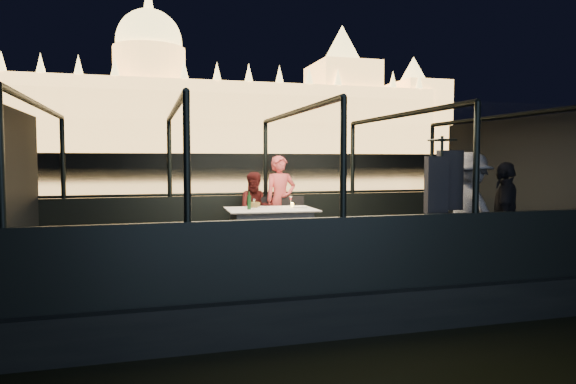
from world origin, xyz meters
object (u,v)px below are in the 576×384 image
object	(u,v)px
person_woman_coral	(280,204)
passenger_dark	(505,212)
dining_table_central	(271,232)
coat_stand	(441,212)
chair_port_right	(296,222)
person_man_maroon	(256,205)
passenger_stripe	(469,212)
chair_port_left	(267,222)
wine_bottle	(249,200)

from	to	relation	value
person_woman_coral	passenger_dark	distance (m)	3.98
dining_table_central	coat_stand	size ratio (longest dim) A/B	0.77
chair_port_right	coat_stand	size ratio (longest dim) A/B	0.47
person_man_maroon	passenger_dark	bearing A→B (deg)	-37.60
passenger_stripe	chair_port_left	bearing A→B (deg)	22.51
chair_port_left	passenger_dark	bearing A→B (deg)	-36.27
person_woman_coral	passenger_dark	size ratio (longest dim) A/B	1.06
person_woman_coral	person_man_maroon	size ratio (longest dim) A/B	1.22
coat_stand	chair_port_left	bearing A→B (deg)	116.26
person_woman_coral	wine_bottle	distance (m)	1.29
wine_bottle	person_woman_coral	bearing A→B (deg)	51.71
person_man_maroon	person_woman_coral	bearing A→B (deg)	19.90
dining_table_central	wine_bottle	size ratio (longest dim) A/B	5.00
coat_stand	person_woman_coral	size ratio (longest dim) A/B	1.14
chair_port_right	person_woman_coral	bearing A→B (deg)	126.04
chair_port_right	wine_bottle	world-z (taller)	wine_bottle
passenger_dark	person_man_maroon	bearing A→B (deg)	-96.64
passenger_dark	passenger_stripe	bearing A→B (deg)	-71.86
coat_stand	person_man_maroon	world-z (taller)	coat_stand
passenger_stripe	wine_bottle	xyz separation A→B (m)	(-2.72, 2.01, 0.06)
chair_port_right	passenger_stripe	xyz separation A→B (m)	(1.73, -2.69, 0.40)
passenger_dark	wine_bottle	bearing A→B (deg)	-83.92
chair_port_right	wine_bottle	size ratio (longest dim) A/B	3.06
chair_port_left	coat_stand	world-z (taller)	coat_stand
chair_port_right	wine_bottle	xyz separation A→B (m)	(-0.99, -0.68, 0.47)
chair_port_left	person_woman_coral	size ratio (longest dim) A/B	0.53
dining_table_central	chair_port_left	world-z (taller)	chair_port_left
dining_table_central	chair_port_left	xyz separation A→B (m)	(0.13, 0.84, 0.06)
coat_stand	person_man_maroon	size ratio (longest dim) A/B	1.39
person_man_maroon	dining_table_central	bearing A→B (deg)	-76.32
passenger_dark	chair_port_right	bearing A→B (deg)	-102.13
dining_table_central	coat_stand	bearing A→B (deg)	-53.97
person_woman_coral	passenger_stripe	size ratio (longest dim) A/B	0.98
passenger_dark	person_woman_coral	bearing A→B (deg)	-102.67
person_woman_coral	wine_bottle	bearing A→B (deg)	-137.03
chair_port_right	passenger_dark	distance (m)	3.63
chair_port_right	person_woman_coral	size ratio (longest dim) A/B	0.54
passenger_stripe	person_man_maroon	bearing A→B (deg)	24.20
dining_table_central	passenger_stripe	size ratio (longest dim) A/B	0.86
person_man_maroon	wine_bottle	world-z (taller)	person_man_maroon
dining_table_central	person_woman_coral	bearing A→B (deg)	66.76
dining_table_central	chair_port_right	xyz separation A→B (m)	(0.62, 0.67, 0.06)
chair_port_left	person_man_maroon	xyz separation A→B (m)	(-0.19, 0.07, 0.30)
dining_table_central	passenger_dark	xyz separation A→B (m)	(2.80, -2.21, 0.47)
chair_port_left	person_man_maroon	size ratio (longest dim) A/B	0.65
dining_table_central	coat_stand	xyz separation A→B (m)	(1.70, -2.34, 0.51)
coat_stand	person_man_maroon	bearing A→B (deg)	118.48
coat_stand	chair_port_right	bearing A→B (deg)	109.69
chair_port_right	person_man_maroon	world-z (taller)	person_man_maroon
coat_stand	passenger_dark	distance (m)	1.10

